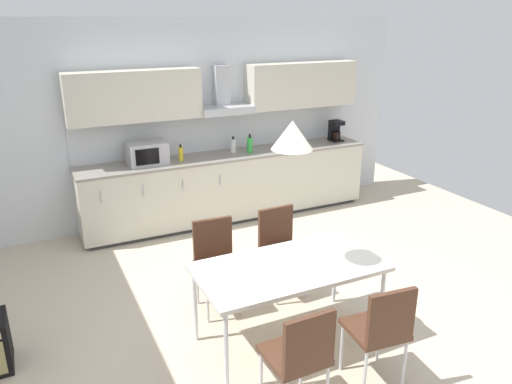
{
  "coord_description": "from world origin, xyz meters",
  "views": [
    {
      "loc": [
        -1.86,
        -3.49,
        2.67
      ],
      "look_at": [
        0.17,
        0.75,
        1.0
      ],
      "focal_mm": 35.0,
      "sensor_mm": 36.0,
      "label": 1
    }
  ],
  "objects_px": {
    "coffee_maker": "(335,130)",
    "chair_near_left": "(301,352)",
    "chair_far_right": "(280,242)",
    "bottle_green": "(250,145)",
    "chair_near_right": "(382,326)",
    "bottle_white": "(233,146)",
    "chair_far_left": "(216,256)",
    "pendant_lamp": "(292,135)",
    "bottle_yellow": "(181,154)",
    "microwave": "(147,153)",
    "dining_table": "(289,270)"
  },
  "relations": [
    {
      "from": "dining_table",
      "to": "chair_near_right",
      "type": "bearing_deg",
      "value": -66.69
    },
    {
      "from": "chair_near_right",
      "to": "pendant_lamp",
      "type": "bearing_deg",
      "value": 113.31
    },
    {
      "from": "bottle_white",
      "to": "chair_far_left",
      "type": "height_order",
      "value": "bottle_white"
    },
    {
      "from": "bottle_yellow",
      "to": "chair_near_left",
      "type": "distance_m",
      "value": 3.6
    },
    {
      "from": "coffee_maker",
      "to": "pendant_lamp",
      "type": "distance_m",
      "value": 3.76
    },
    {
      "from": "coffee_maker",
      "to": "bottle_white",
      "type": "distance_m",
      "value": 1.63
    },
    {
      "from": "microwave",
      "to": "pendant_lamp",
      "type": "xyz_separation_m",
      "value": [
        0.46,
        -2.81,
        0.77
      ]
    },
    {
      "from": "microwave",
      "to": "chair_near_left",
      "type": "relative_size",
      "value": 0.55
    },
    {
      "from": "chair_far_right",
      "to": "pendant_lamp",
      "type": "height_order",
      "value": "pendant_lamp"
    },
    {
      "from": "chair_near_right",
      "to": "chair_far_right",
      "type": "bearing_deg",
      "value": 89.8
    },
    {
      "from": "dining_table",
      "to": "chair_far_left",
      "type": "bearing_deg",
      "value": 113.46
    },
    {
      "from": "chair_far_right",
      "to": "coffee_maker",
      "type": "bearing_deg",
      "value": 45.45
    },
    {
      "from": "chair_far_right",
      "to": "pendant_lamp",
      "type": "bearing_deg",
      "value": -113.64
    },
    {
      "from": "coffee_maker",
      "to": "dining_table",
      "type": "bearing_deg",
      "value": -129.78
    },
    {
      "from": "bottle_white",
      "to": "pendant_lamp",
      "type": "distance_m",
      "value": 3.06
    },
    {
      "from": "microwave",
      "to": "coffee_maker",
      "type": "distance_m",
      "value": 2.81
    },
    {
      "from": "coffee_maker",
      "to": "chair_far_left",
      "type": "distance_m",
      "value": 3.43
    },
    {
      "from": "chair_far_right",
      "to": "pendant_lamp",
      "type": "xyz_separation_m",
      "value": [
        -0.34,
        -0.79,
        1.29
      ]
    },
    {
      "from": "microwave",
      "to": "bottle_green",
      "type": "relative_size",
      "value": 1.9
    },
    {
      "from": "bottle_green",
      "to": "bottle_white",
      "type": "bearing_deg",
      "value": 150.67
    },
    {
      "from": "microwave",
      "to": "chair_far_left",
      "type": "distance_m",
      "value": 2.09
    },
    {
      "from": "chair_far_right",
      "to": "bottle_white",
      "type": "bearing_deg",
      "value": 79.45
    },
    {
      "from": "chair_far_right",
      "to": "chair_near_left",
      "type": "xyz_separation_m",
      "value": [
        -0.69,
        -1.57,
        0.0
      ]
    },
    {
      "from": "bottle_white",
      "to": "dining_table",
      "type": "height_order",
      "value": "bottle_white"
    },
    {
      "from": "dining_table",
      "to": "chair_far_left",
      "type": "height_order",
      "value": "chair_far_left"
    },
    {
      "from": "bottle_yellow",
      "to": "chair_near_right",
      "type": "bearing_deg",
      "value": -84.0
    },
    {
      "from": "chair_near_left",
      "to": "pendant_lamp",
      "type": "distance_m",
      "value": 1.55
    },
    {
      "from": "pendant_lamp",
      "to": "chair_near_left",
      "type": "bearing_deg",
      "value": -113.68
    },
    {
      "from": "bottle_green",
      "to": "chair_near_right",
      "type": "xyz_separation_m",
      "value": [
        -0.59,
        -3.54,
        -0.49
      ]
    },
    {
      "from": "bottle_green",
      "to": "chair_near_right",
      "type": "relative_size",
      "value": 0.29
    },
    {
      "from": "chair_far_left",
      "to": "chair_far_right",
      "type": "relative_size",
      "value": 1.0
    },
    {
      "from": "bottle_green",
      "to": "pendant_lamp",
      "type": "distance_m",
      "value": 3.01
    },
    {
      "from": "bottle_white",
      "to": "chair_far_right",
      "type": "bearing_deg",
      "value": -100.55
    },
    {
      "from": "dining_table",
      "to": "chair_far_right",
      "type": "bearing_deg",
      "value": 66.36
    },
    {
      "from": "bottle_yellow",
      "to": "chair_far_right",
      "type": "relative_size",
      "value": 0.25
    },
    {
      "from": "chair_far_right",
      "to": "chair_near_left",
      "type": "distance_m",
      "value": 1.72
    },
    {
      "from": "pendant_lamp",
      "to": "coffee_maker",
      "type": "bearing_deg",
      "value": 50.22
    },
    {
      "from": "bottle_yellow",
      "to": "chair_far_left",
      "type": "xyz_separation_m",
      "value": [
        -0.31,
        -1.98,
        -0.47
      ]
    },
    {
      "from": "bottle_white",
      "to": "chair_far_left",
      "type": "relative_size",
      "value": 0.25
    },
    {
      "from": "microwave",
      "to": "coffee_maker",
      "type": "xyz_separation_m",
      "value": [
        2.81,
        0.03,
        0.01
      ]
    },
    {
      "from": "coffee_maker",
      "to": "chair_near_right",
      "type": "xyz_separation_m",
      "value": [
        -2.02,
        -3.62,
        -0.53
      ]
    },
    {
      "from": "chair_near_left",
      "to": "pendant_lamp",
      "type": "bearing_deg",
      "value": 66.32
    },
    {
      "from": "chair_near_right",
      "to": "bottle_yellow",
      "type": "bearing_deg",
      "value": 96.0
    },
    {
      "from": "chair_near_right",
      "to": "chair_far_right",
      "type": "relative_size",
      "value": 1.0
    },
    {
      "from": "bottle_yellow",
      "to": "dining_table",
      "type": "height_order",
      "value": "bottle_yellow"
    },
    {
      "from": "microwave",
      "to": "bottle_green",
      "type": "height_order",
      "value": "microwave"
    },
    {
      "from": "microwave",
      "to": "chair_near_left",
      "type": "distance_m",
      "value": 3.63
    },
    {
      "from": "bottle_yellow",
      "to": "dining_table",
      "type": "distance_m",
      "value": 2.79
    },
    {
      "from": "chair_far_left",
      "to": "pendant_lamp",
      "type": "xyz_separation_m",
      "value": [
        0.34,
        -0.79,
        1.29
      ]
    },
    {
      "from": "coffee_maker",
      "to": "chair_near_left",
      "type": "height_order",
      "value": "coffee_maker"
    }
  ]
}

